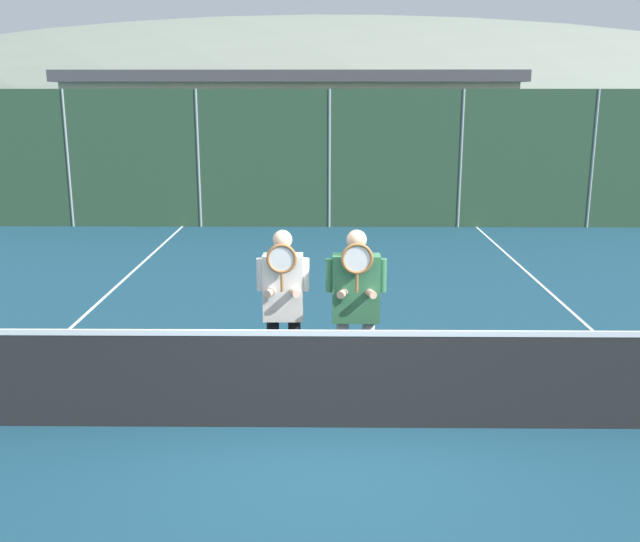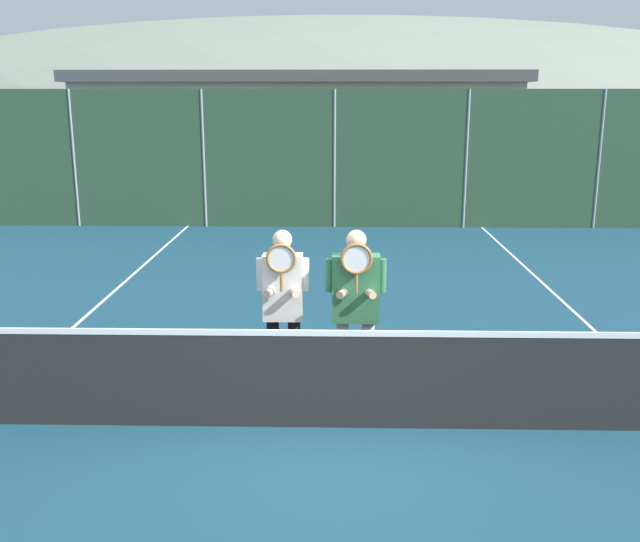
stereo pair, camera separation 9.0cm
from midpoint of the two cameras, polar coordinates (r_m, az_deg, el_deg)
The scene contains 12 objects.
ground_plane at distance 7.08m, azimuth 1.17°, elevation -12.38°, with size 120.00×120.00×0.00m, color navy.
hill_distant at distance 58.37m, azimuth 1.34°, elevation 10.85°, with size 90.53×50.30×17.60m.
clubhouse_building at distance 25.55m, azimuth -1.57°, elevation 11.30°, with size 14.98×5.50×3.89m.
fence_back at distance 17.20m, azimuth 1.32°, elevation 8.92°, with size 18.87×0.06×3.27m.
tennis_net at distance 6.87m, azimuth 1.20°, elevation -8.56°, with size 9.67×0.09×1.09m.
court_line_left_sideline at distance 10.49m, azimuth -18.85°, elevation -4.22°, with size 0.05×16.00×0.01m, color white.
court_line_right_sideline at distance 10.49m, azimuth 21.32°, elevation -4.44°, with size 0.05×16.00×0.01m, color white.
player_leftmost at distance 7.37m, azimuth -2.63°, elevation -2.48°, with size 0.54×0.34×1.81m.
player_center_left at distance 7.28m, azimuth 3.22°, elevation -2.45°, with size 0.62×0.34×1.83m.
car_far_left at distance 20.28m, azimuth -12.73°, elevation 7.27°, with size 4.73×1.98×1.77m.
car_left_of_center at distance 19.69m, azimuth 2.76°, elevation 7.32°, with size 4.61×2.03×1.70m.
car_center at distance 20.68m, azimuth 17.61°, elevation 7.03°, with size 4.51×2.07×1.72m.
Camera 2 is at (0.05, -6.34, 3.14)m, focal length 40.00 mm.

